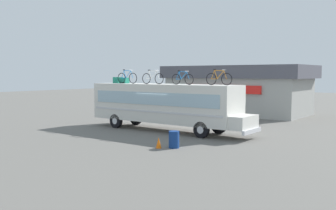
{
  "coord_description": "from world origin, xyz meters",
  "views": [
    {
      "loc": [
        15.25,
        -19.61,
        3.7
      ],
      "look_at": [
        0.42,
        0.0,
        1.7
      ],
      "focal_mm": 40.6,
      "sensor_mm": 36.0,
      "label": 1
    }
  ],
  "objects_px": {
    "rooftop_bicycle_4": "(219,78)",
    "traffic_cone": "(159,143)",
    "rooftop_bicycle_1": "(127,78)",
    "rooftop_bicycle_2": "(153,78)",
    "trash_bin": "(174,139)",
    "bus": "(165,104)",
    "luggage_bag_2": "(124,80)",
    "luggage_bag_1": "(118,80)",
    "rooftop_bicycle_3": "(183,79)"
  },
  "relations": [
    {
      "from": "rooftop_bicycle_4",
      "to": "traffic_cone",
      "type": "height_order",
      "value": "rooftop_bicycle_4"
    },
    {
      "from": "rooftop_bicycle_1",
      "to": "rooftop_bicycle_2",
      "type": "relative_size",
      "value": 1.02
    },
    {
      "from": "trash_bin",
      "to": "rooftop_bicycle_1",
      "type": "bearing_deg",
      "value": 149.45
    },
    {
      "from": "bus",
      "to": "rooftop_bicycle_1",
      "type": "bearing_deg",
      "value": -176.95
    },
    {
      "from": "rooftop_bicycle_2",
      "to": "trash_bin",
      "type": "relative_size",
      "value": 2.1
    },
    {
      "from": "rooftop_bicycle_2",
      "to": "trash_bin",
      "type": "distance_m",
      "value": 6.86
    },
    {
      "from": "bus",
      "to": "luggage_bag_2",
      "type": "relative_size",
      "value": 21.29
    },
    {
      "from": "luggage_bag_1",
      "to": "rooftop_bicycle_1",
      "type": "relative_size",
      "value": 0.29
    },
    {
      "from": "luggage_bag_2",
      "to": "traffic_cone",
      "type": "xyz_separation_m",
      "value": [
        7.14,
        -5.06,
        -2.98
      ]
    },
    {
      "from": "bus",
      "to": "traffic_cone",
      "type": "xyz_separation_m",
      "value": [
        3.39,
        -4.9,
        -1.51
      ]
    },
    {
      "from": "luggage_bag_1",
      "to": "trash_bin",
      "type": "bearing_deg",
      "value": -28.76
    },
    {
      "from": "luggage_bag_2",
      "to": "rooftop_bicycle_1",
      "type": "relative_size",
      "value": 0.3
    },
    {
      "from": "rooftop_bicycle_4",
      "to": "traffic_cone",
      "type": "distance_m",
      "value": 5.92
    },
    {
      "from": "luggage_bag_2",
      "to": "rooftop_bicycle_4",
      "type": "relative_size",
      "value": 0.31
    },
    {
      "from": "rooftop_bicycle_3",
      "to": "traffic_cone",
      "type": "relative_size",
      "value": 2.99
    },
    {
      "from": "luggage_bag_1",
      "to": "rooftop_bicycle_1",
      "type": "distance_m",
      "value": 1.42
    },
    {
      "from": "rooftop_bicycle_4",
      "to": "trash_bin",
      "type": "relative_size",
      "value": 2.05
    },
    {
      "from": "traffic_cone",
      "to": "luggage_bag_2",
      "type": "bearing_deg",
      "value": 144.69
    },
    {
      "from": "rooftop_bicycle_4",
      "to": "trash_bin",
      "type": "bearing_deg",
      "value": -90.27
    },
    {
      "from": "luggage_bag_2",
      "to": "rooftop_bicycle_3",
      "type": "xyz_separation_m",
      "value": [
        5.37,
        -0.45,
        0.17
      ]
    },
    {
      "from": "luggage_bag_1",
      "to": "luggage_bag_2",
      "type": "bearing_deg",
      "value": -8.44
    },
    {
      "from": "rooftop_bicycle_1",
      "to": "traffic_cone",
      "type": "height_order",
      "value": "rooftop_bicycle_1"
    },
    {
      "from": "luggage_bag_1",
      "to": "rooftop_bicycle_2",
      "type": "xyz_separation_m",
      "value": [
        3.8,
        -0.64,
        0.18
      ]
    },
    {
      "from": "bus",
      "to": "trash_bin",
      "type": "distance_m",
      "value": 6.07
    },
    {
      "from": "rooftop_bicycle_4",
      "to": "traffic_cone",
      "type": "relative_size",
      "value": 3.19
    },
    {
      "from": "rooftop_bicycle_2",
      "to": "traffic_cone",
      "type": "height_order",
      "value": "rooftop_bicycle_2"
    },
    {
      "from": "rooftop_bicycle_4",
      "to": "rooftop_bicycle_1",
      "type": "bearing_deg",
      "value": -178.2
    },
    {
      "from": "rooftop_bicycle_2",
      "to": "trash_bin",
      "type": "height_order",
      "value": "rooftop_bicycle_2"
    },
    {
      "from": "rooftop_bicycle_4",
      "to": "luggage_bag_2",
      "type": "bearing_deg",
      "value": 179.26
    },
    {
      "from": "rooftop_bicycle_3",
      "to": "traffic_cone",
      "type": "distance_m",
      "value": 5.86
    },
    {
      "from": "rooftop_bicycle_1",
      "to": "rooftop_bicycle_3",
      "type": "distance_m",
      "value": 4.8
    },
    {
      "from": "rooftop_bicycle_1",
      "to": "rooftop_bicycle_3",
      "type": "relative_size",
      "value": 1.11
    },
    {
      "from": "luggage_bag_1",
      "to": "traffic_cone",
      "type": "relative_size",
      "value": 0.95
    },
    {
      "from": "bus",
      "to": "rooftop_bicycle_4",
      "type": "relative_size",
      "value": 6.7
    },
    {
      "from": "rooftop_bicycle_1",
      "to": "rooftop_bicycle_4",
      "type": "bearing_deg",
      "value": 1.8
    },
    {
      "from": "traffic_cone",
      "to": "rooftop_bicycle_4",
      "type": "bearing_deg",
      "value": 83.17
    },
    {
      "from": "trash_bin",
      "to": "luggage_bag_1",
      "type": "bearing_deg",
      "value": 151.24
    },
    {
      "from": "rooftop_bicycle_2",
      "to": "rooftop_bicycle_3",
      "type": "bearing_deg",
      "value": 2.01
    },
    {
      "from": "rooftop_bicycle_1",
      "to": "rooftop_bicycle_2",
      "type": "height_order",
      "value": "rooftop_bicycle_1"
    },
    {
      "from": "bus",
      "to": "rooftop_bicycle_2",
      "type": "height_order",
      "value": "rooftop_bicycle_2"
    },
    {
      "from": "bus",
      "to": "rooftop_bicycle_2",
      "type": "distance_m",
      "value": 1.84
    },
    {
      "from": "luggage_bag_2",
      "to": "rooftop_bicycle_4",
      "type": "distance_m",
      "value": 7.74
    },
    {
      "from": "traffic_cone",
      "to": "bus",
      "type": "bearing_deg",
      "value": 124.68
    },
    {
      "from": "luggage_bag_2",
      "to": "rooftop_bicycle_2",
      "type": "distance_m",
      "value": 3.09
    },
    {
      "from": "bus",
      "to": "rooftop_bicycle_1",
      "type": "xyz_separation_m",
      "value": [
        -3.17,
        -0.17,
        1.67
      ]
    },
    {
      "from": "rooftop_bicycle_4",
      "to": "trash_bin",
      "type": "height_order",
      "value": "rooftop_bicycle_4"
    },
    {
      "from": "luggage_bag_1",
      "to": "rooftop_bicycle_1",
      "type": "height_order",
      "value": "rooftop_bicycle_1"
    },
    {
      "from": "rooftop_bicycle_2",
      "to": "bus",
      "type": "bearing_deg",
      "value": 27.78
    },
    {
      "from": "rooftop_bicycle_3",
      "to": "rooftop_bicycle_4",
      "type": "xyz_separation_m",
      "value": [
        2.36,
        0.35,
        0.03
      ]
    },
    {
      "from": "bus",
      "to": "rooftop_bicycle_3",
      "type": "relative_size",
      "value": 7.14
    }
  ]
}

